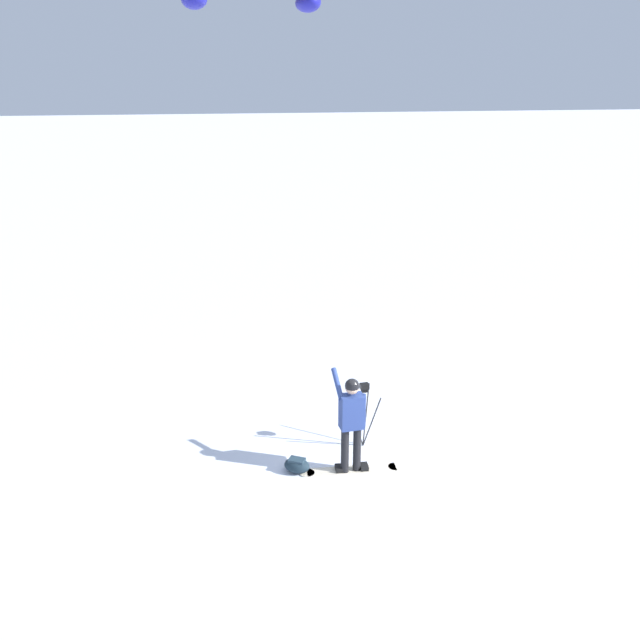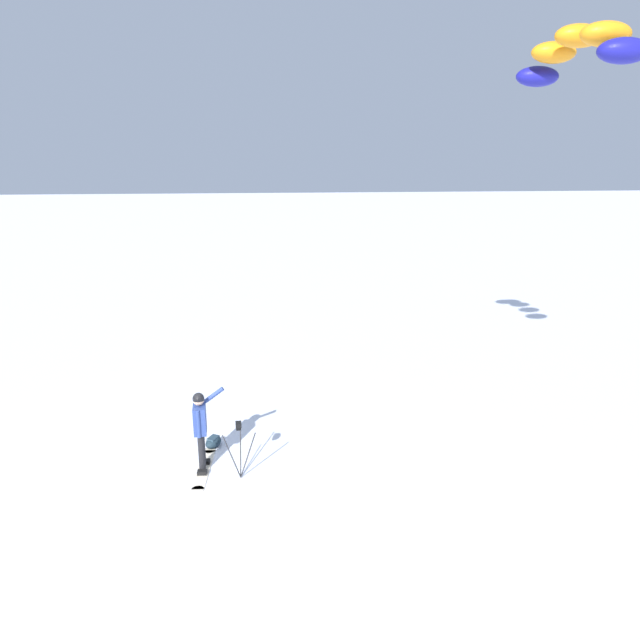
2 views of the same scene
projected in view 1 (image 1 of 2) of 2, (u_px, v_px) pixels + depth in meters
The scene contains 5 objects.
ground_plane at pixel (397, 483), 11.48m from camera, with size 300.00×300.00×0.00m, color white.
snowboarder at pixel (351, 415), 11.46m from camera, with size 0.67×0.47×1.81m.
snowboard at pixel (352, 469), 11.84m from camera, with size 0.46×1.84×0.10m.
gear_bag_large at pixel (297, 465), 11.75m from camera, with size 0.51×0.55×0.26m.
camera_tripod at pixel (364, 401), 12.36m from camera, with size 0.69×0.62×1.28m.
Camera 1 is at (-9.27, 3.73, 6.44)m, focal length 37.74 mm.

